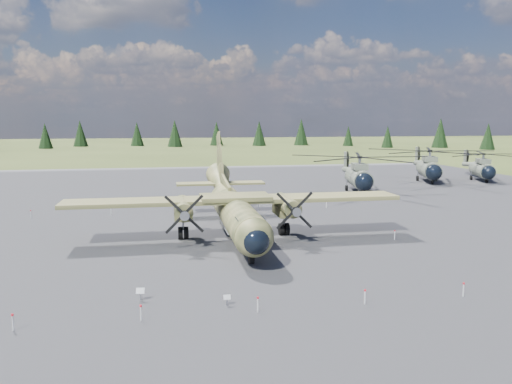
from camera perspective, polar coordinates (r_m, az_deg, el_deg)
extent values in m
plane|color=#56622B|center=(39.51, -6.54, -6.55)|extent=(500.00, 500.00, 0.00)
cube|color=slate|center=(49.22, -7.49, -3.62)|extent=(120.00, 120.00, 0.04)
cylinder|color=#394023|center=(42.00, -2.31, -2.48)|extent=(3.01, 17.61, 2.73)
sphere|color=#394023|center=(33.51, -0.22, -5.23)|extent=(2.72, 2.72, 2.68)
sphere|color=black|center=(33.00, -0.06, -5.53)|extent=(2.00, 2.00, 1.97)
cube|color=black|center=(34.85, -0.67, -3.47)|extent=(1.98, 1.59, 0.54)
cone|color=#394023|center=(53.13, -4.02, 0.88)|extent=(2.79, 6.75, 4.11)
cube|color=#AAADB0|center=(43.17, -2.48, -3.71)|extent=(1.95, 5.89, 0.49)
cube|color=#32381D|center=(42.28, -2.41, -0.87)|extent=(28.36, 3.77, 0.34)
cube|color=#394023|center=(42.25, -2.41, -0.58)|extent=(5.91, 3.61, 0.34)
cylinder|color=#394023|center=(41.72, -8.34, -1.82)|extent=(1.55, 5.10, 1.46)
cube|color=#394023|center=(42.60, -8.35, -2.48)|extent=(1.52, 3.34, 0.78)
cone|color=gray|center=(38.60, -8.18, -2.63)|extent=(0.76, 0.89, 0.74)
cylinder|color=black|center=(42.94, -8.31, -4.65)|extent=(0.88, 1.09, 1.07)
cylinder|color=#394023|center=(42.89, 3.48, -1.47)|extent=(1.55, 5.10, 1.46)
cube|color=#394023|center=(43.75, 3.23, -2.12)|extent=(1.52, 3.34, 0.78)
cone|color=gray|center=(39.87, 4.55, -2.22)|extent=(0.76, 0.89, 0.74)
cylinder|color=black|center=(44.08, 3.21, -4.24)|extent=(0.88, 1.09, 1.07)
cube|color=#394023|center=(49.40, -3.57, 1.02)|extent=(0.39, 7.38, 1.64)
cube|color=#32381D|center=(53.61, -4.08, 1.00)|extent=(9.40, 2.30, 0.21)
cylinder|color=gray|center=(34.87, -0.56, -6.39)|extent=(0.14, 0.14, 0.88)
cylinder|color=black|center=(35.05, -0.56, -7.51)|extent=(0.36, 0.92, 0.91)
cylinder|color=slate|center=(71.18, 11.64, 1.54)|extent=(4.21, 8.06, 2.66)
sphere|color=black|center=(67.45, 12.24, 1.12)|extent=(2.91, 2.91, 2.45)
sphere|color=slate|center=(74.93, 11.10, 1.89)|extent=(2.91, 2.91, 2.45)
cube|color=slate|center=(70.59, 11.75, 2.88)|extent=(2.48, 3.71, 0.80)
cylinder|color=gray|center=(70.52, 11.76, 3.52)|extent=(0.46, 0.46, 1.07)
cylinder|color=slate|center=(78.81, 10.60, 2.48)|extent=(2.78, 9.08, 1.52)
cube|color=slate|center=(82.62, 10.17, 3.68)|extent=(0.54, 1.51, 2.56)
cylinder|color=black|center=(82.68, 10.42, 3.67)|extent=(0.64, 2.72, 2.77)
cylinder|color=black|center=(68.26, 12.10, -0.06)|extent=(0.44, 0.77, 0.72)
cylinder|color=black|center=(72.37, 10.30, 0.46)|extent=(0.49, 0.90, 0.85)
cylinder|color=gray|center=(72.30, 10.31, 0.89)|extent=(0.18, 0.18, 1.55)
cylinder|color=black|center=(72.89, 12.53, 0.45)|extent=(0.49, 0.90, 0.85)
cylinder|color=gray|center=(72.82, 12.55, 0.88)|extent=(0.18, 0.18, 1.55)
cylinder|color=slate|center=(86.02, 19.14, 2.43)|extent=(5.25, 8.39, 2.75)
sphere|color=black|center=(82.15, 19.64, 2.11)|extent=(3.24, 3.24, 2.53)
sphere|color=slate|center=(89.90, 18.67, 2.68)|extent=(3.24, 3.24, 2.53)
cube|color=slate|center=(85.44, 19.24, 3.58)|extent=(2.95, 3.95, 0.83)
cylinder|color=gray|center=(85.39, 19.27, 4.13)|extent=(0.51, 0.51, 1.10)
cylinder|color=slate|center=(93.92, 18.25, 3.16)|extent=(4.02, 9.17, 1.58)
cube|color=slate|center=(97.88, 17.88, 4.17)|extent=(0.74, 1.53, 2.64)
cylinder|color=black|center=(97.95, 18.10, 4.16)|extent=(1.02, 2.72, 2.86)
cylinder|color=black|center=(82.96, 19.50, 1.10)|extent=(0.54, 0.81, 0.75)
cylinder|color=black|center=(87.21, 17.97, 1.50)|extent=(0.61, 0.94, 0.88)
cylinder|color=gray|center=(87.15, 17.98, 1.88)|extent=(0.20, 0.20, 1.60)
cylinder|color=black|center=(87.76, 19.88, 1.45)|extent=(0.61, 0.94, 0.88)
cylinder|color=gray|center=(87.70, 19.90, 1.83)|extent=(0.20, 0.20, 1.60)
cylinder|color=slate|center=(90.90, 24.41, 2.29)|extent=(4.62, 7.41, 2.43)
sphere|color=black|center=(87.56, 25.03, 2.02)|extent=(2.85, 2.85, 2.24)
sphere|color=slate|center=(94.25, 23.82, 2.51)|extent=(2.85, 2.85, 2.24)
cube|color=slate|center=(90.40, 24.53, 3.24)|extent=(2.59, 3.48, 0.73)
cylinder|color=gray|center=(90.34, 24.56, 3.70)|extent=(0.45, 0.45, 0.97)
cylinder|color=slate|center=(97.72, 23.27, 2.92)|extent=(3.53, 8.10, 1.39)
cube|color=slate|center=(101.15, 22.78, 3.79)|extent=(0.65, 1.35, 2.33)
cylinder|color=black|center=(101.24, 22.97, 3.79)|extent=(0.90, 2.40, 2.53)
cylinder|color=black|center=(88.25, 24.87, 1.18)|extent=(0.48, 0.71, 0.66)
cylinder|color=black|center=(91.80, 23.37, 1.51)|extent=(0.53, 0.83, 0.78)
cylinder|color=gray|center=(91.75, 23.39, 1.83)|extent=(0.17, 0.17, 1.41)
cylinder|color=black|center=(92.52, 24.94, 1.47)|extent=(0.53, 0.83, 0.78)
cylinder|color=gray|center=(92.47, 24.96, 1.78)|extent=(0.17, 0.17, 1.41)
cube|color=gray|center=(29.28, -13.06, -11.43)|extent=(0.10, 0.10, 0.59)
cube|color=silver|center=(29.14, -13.08, -10.94)|extent=(0.50, 0.28, 0.33)
cube|color=gray|center=(27.92, -3.34, -12.33)|extent=(0.07, 0.07, 0.49)
cube|color=silver|center=(27.80, -3.34, -11.91)|extent=(0.40, 0.19, 0.27)
cylinder|color=silver|center=(27.35, -26.03, -13.28)|extent=(0.07, 0.07, 0.80)
cylinder|color=red|center=(27.21, -26.08, -12.50)|extent=(0.12, 0.12, 0.10)
cylinder|color=silver|center=(26.44, -13.01, -13.38)|extent=(0.07, 0.07, 0.80)
cylinder|color=red|center=(26.30, -13.04, -12.57)|extent=(0.12, 0.12, 0.10)
cylinder|color=silver|center=(26.88, 0.21, -12.80)|extent=(0.07, 0.07, 0.80)
cylinder|color=red|center=(26.73, 0.21, -12.00)|extent=(0.12, 0.12, 0.10)
cylinder|color=silver|center=(28.59, 12.34, -11.68)|extent=(0.07, 0.07, 0.80)
cylinder|color=red|center=(28.46, 12.36, -10.92)|extent=(0.12, 0.12, 0.10)
cylinder|color=silver|center=(31.38, 22.61, -10.32)|extent=(0.07, 0.07, 0.80)
cylinder|color=red|center=(31.26, 22.65, -9.62)|extent=(0.12, 0.12, 0.10)
cylinder|color=silver|center=(56.48, -24.34, -2.34)|extent=(0.07, 0.07, 0.80)
cylinder|color=red|center=(56.41, -24.36, -1.94)|extent=(0.12, 0.12, 0.10)
cylinder|color=silver|center=(55.18, -16.23, -2.17)|extent=(0.07, 0.07, 0.80)
cylinder|color=red|center=(55.11, -16.24, -1.76)|extent=(0.12, 0.12, 0.10)
cylinder|color=silver|center=(55.03, -7.90, -1.95)|extent=(0.07, 0.07, 0.80)
cylinder|color=red|center=(54.96, -7.91, -1.54)|extent=(0.12, 0.12, 0.10)
cylinder|color=silver|center=(56.03, 0.30, -1.69)|extent=(0.07, 0.07, 0.80)
cylinder|color=red|center=(55.96, 0.30, -1.28)|extent=(0.12, 0.12, 0.10)
cylinder|color=silver|center=(58.12, 8.05, -1.41)|extent=(0.07, 0.07, 0.80)
cylinder|color=red|center=(58.06, 8.06, -1.02)|extent=(0.12, 0.12, 0.10)
cylinder|color=silver|center=(43.84, 15.56, -4.79)|extent=(0.07, 0.07, 0.80)
cylinder|color=red|center=(43.75, 15.58, -4.28)|extent=(0.12, 0.12, 0.10)
cone|color=black|center=(190.01, 24.98, 5.80)|extent=(5.09, 5.09, 9.09)
cone|color=black|center=(196.89, 20.32, 6.37)|extent=(6.08, 6.08, 10.86)
cone|color=black|center=(190.88, 14.80, 6.15)|extent=(4.52, 4.52, 8.08)
cone|color=black|center=(200.18, 10.50, 6.33)|extent=(4.39, 4.39, 7.84)
cone|color=black|center=(203.77, 5.19, 6.86)|extent=(5.96, 5.96, 10.65)
cone|color=black|center=(198.15, 0.36, 6.73)|extent=(5.47, 5.47, 9.77)
cone|color=black|center=(201.53, -4.53, 6.69)|extent=(5.30, 5.30, 9.47)
cone|color=black|center=(193.42, -9.27, 6.64)|extent=(5.67, 5.67, 10.13)
cone|color=black|center=(202.86, -13.45, 6.48)|extent=(5.21, 5.21, 9.30)
cone|color=black|center=(204.36, -19.45, 6.34)|extent=(5.59, 5.59, 9.98)
cone|color=black|center=(194.10, -22.95, 5.94)|extent=(5.04, 5.04, 9.00)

